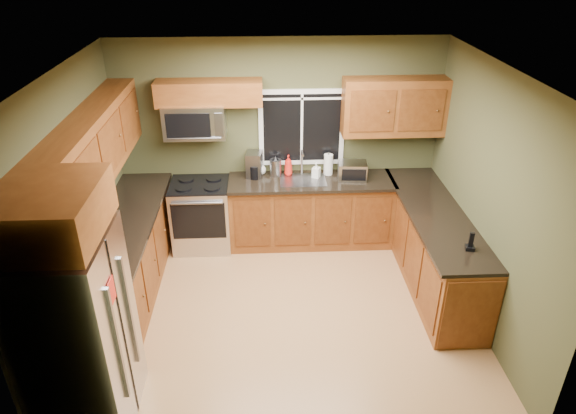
{
  "coord_description": "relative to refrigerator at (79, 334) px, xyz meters",
  "views": [
    {
      "loc": [
        -0.19,
        -4.58,
        3.78
      ],
      "look_at": [
        0.05,
        0.35,
        1.15
      ],
      "focal_mm": 32.0,
      "sensor_mm": 36.0,
      "label": 1
    }
  ],
  "objects": [
    {
      "name": "back_wall",
      "position": [
        1.74,
        3.1,
        0.45
      ],
      "size": [
        4.2,
        0.0,
        4.2
      ],
      "primitive_type": "plane",
      "rotation": [
        1.57,
        0.0,
        0.0
      ],
      "color": "#424327",
      "rests_on": "ground"
    },
    {
      "name": "base_cabinets_back",
      "position": [
        2.15,
        2.8,
        -0.45
      ],
      "size": [
        2.17,
        0.6,
        0.9
      ],
      "primitive_type": "cube",
      "color": "brown",
      "rests_on": "ground"
    },
    {
      "name": "paper_towel_roll",
      "position": [
        2.39,
        2.96,
        0.18
      ],
      "size": [
        0.13,
        0.13,
        0.31
      ],
      "color": "white",
      "rests_on": "countertop_back"
    },
    {
      "name": "upper_cabinets_back_right",
      "position": [
        3.19,
        2.94,
        0.96
      ],
      "size": [
        1.3,
        0.33,
        0.72
      ],
      "primitive_type": "cube",
      "color": "brown",
      "rests_on": "back_wall"
    },
    {
      "name": "right_wall",
      "position": [
        3.84,
        1.3,
        0.45
      ],
      "size": [
        0.0,
        3.6,
        3.6
      ],
      "primitive_type": "plane",
      "rotation": [
        1.57,
        0.0,
        -1.57
      ],
      "color": "#424327",
      "rests_on": "ground"
    },
    {
      "name": "refrigerator",
      "position": [
        0.0,
        0.0,
        0.0
      ],
      "size": [
        0.74,
        0.9,
        1.8
      ],
      "color": "#B7B7BC",
      "rests_on": "ground"
    },
    {
      "name": "window",
      "position": [
        2.04,
        3.08,
        0.65
      ],
      "size": [
        1.12,
        0.03,
        1.02
      ],
      "color": "white",
      "rests_on": "back_wall"
    },
    {
      "name": "soap_bottle_c",
      "position": [
        1.49,
        3.0,
        0.13
      ],
      "size": [
        0.15,
        0.15,
        0.18
      ],
      "primitive_type": "imported",
      "rotation": [
        0.0,
        0.0,
        0.06
      ],
      "color": "white",
      "rests_on": "countertop_back"
    },
    {
      "name": "base_cabinets_peninsula",
      "position": [
        3.54,
        1.84,
        -0.45
      ],
      "size": [
        0.6,
        2.52,
        0.9
      ],
      "color": "brown",
      "rests_on": "ground"
    },
    {
      "name": "front_wall",
      "position": [
        1.74,
        -0.5,
        0.45
      ],
      "size": [
        4.2,
        0.0,
        4.2
      ],
      "primitive_type": "plane",
      "rotation": [
        -1.57,
        0.0,
        0.0
      ],
      "color": "#424327",
      "rests_on": "ground"
    },
    {
      "name": "base_cabinets_left",
      "position": [
        -0.06,
        1.78,
        -0.45
      ],
      "size": [
        0.6,
        2.65,
        0.9
      ],
      "primitive_type": "cube",
      "color": "brown",
      "rests_on": "ground"
    },
    {
      "name": "microwave",
      "position": [
        0.69,
        2.91,
        0.83
      ],
      "size": [
        0.76,
        0.41,
        0.42
      ],
      "color": "#B7B7BC",
      "rests_on": "back_wall"
    },
    {
      "name": "sink",
      "position": [
        2.04,
        2.79,
        0.05
      ],
      "size": [
        0.6,
        0.42,
        0.36
      ],
      "color": "slate",
      "rests_on": "countertop_back"
    },
    {
      "name": "floor",
      "position": [
        1.74,
        1.3,
        -0.9
      ],
      "size": [
        4.2,
        4.2,
        0.0
      ],
      "primitive_type": "plane",
      "color": "#A47448",
      "rests_on": "ground"
    },
    {
      "name": "upper_cabinet_over_fridge",
      "position": [
        -0.0,
        0.0,
        1.13
      ],
      "size": [
        0.72,
        0.9,
        0.38
      ],
      "primitive_type": "cube",
      "color": "brown",
      "rests_on": "left_wall"
    },
    {
      "name": "cordless_phone",
      "position": [
        3.61,
        1.03,
        0.1
      ],
      "size": [
        0.11,
        0.11,
        0.2
      ],
      "color": "black",
      "rests_on": "countertop_peninsula"
    },
    {
      "name": "left_wall",
      "position": [
        -0.36,
        1.3,
        0.45
      ],
      "size": [
        0.0,
        3.6,
        3.6
      ],
      "primitive_type": "plane",
      "rotation": [
        1.57,
        0.0,
        1.57
      ],
      "color": "#424327",
      "rests_on": "ground"
    },
    {
      "name": "upper_cabinets_back_left",
      "position": [
        0.89,
        2.94,
        1.17
      ],
      "size": [
        1.3,
        0.33,
        0.3
      ],
      "primitive_type": "cube",
      "color": "brown",
      "rests_on": "back_wall"
    },
    {
      "name": "kettle",
      "position": [
        1.69,
        2.95,
        0.17
      ],
      "size": [
        0.16,
        0.16,
        0.27
      ],
      "color": "#B7B7BC",
      "rests_on": "countertop_back"
    },
    {
      "name": "countertop_back",
      "position": [
        2.15,
        2.78,
        0.02
      ],
      "size": [
        2.17,
        0.65,
        0.04
      ],
      "primitive_type": "cube",
      "color": "black",
      "rests_on": "base_cabinets_back"
    },
    {
      "name": "countertop_left",
      "position": [
        -0.04,
        1.78,
        0.02
      ],
      "size": [
        0.65,
        2.65,
        0.04
      ],
      "primitive_type": "cube",
      "color": "black",
      "rests_on": "base_cabinets_left"
    },
    {
      "name": "soap_bottle_a",
      "position": [
        1.86,
        2.96,
        0.18
      ],
      "size": [
        0.13,
        0.13,
        0.28
      ],
      "primitive_type": "imported",
      "rotation": [
        0.0,
        0.0,
        -0.21
      ],
      "color": "red",
      "rests_on": "countertop_back"
    },
    {
      "name": "toaster_oven",
      "position": [
        2.68,
        2.79,
        0.15
      ],
      "size": [
        0.39,
        0.31,
        0.23
      ],
      "color": "#B7B7BC",
      "rests_on": "countertop_back"
    },
    {
      "name": "coffee_maker",
      "position": [
        1.41,
        2.94,
        0.19
      ],
      "size": [
        0.23,
        0.29,
        0.33
      ],
      "color": "slate",
      "rests_on": "countertop_back"
    },
    {
      "name": "upper_cabinets_left",
      "position": [
        -0.2,
        1.78,
        0.96
      ],
      "size": [
        0.33,
        2.65,
        0.72
      ],
      "primitive_type": "cube",
      "color": "brown",
      "rests_on": "left_wall"
    },
    {
      "name": "countertop_peninsula",
      "position": [
        3.51,
        1.85,
        0.02
      ],
      "size": [
        0.65,
        2.5,
        0.04
      ],
      "primitive_type": "cube",
      "color": "black",
      "rests_on": "base_cabinets_peninsula"
    },
    {
      "name": "ceiling",
      "position": [
        1.74,
        1.3,
        1.8
      ],
      "size": [
        4.2,
        4.2,
        0.0
      ],
      "primitive_type": "plane",
      "rotation": [
        3.14,
        0.0,
        0.0
      ],
      "color": "white",
      "rests_on": "back_wall"
    },
    {
      "name": "soap_bottle_b",
      "position": [
        2.22,
        2.85,
        0.14
      ],
      "size": [
        0.13,
        0.13,
        0.21
      ],
      "primitive_type": "imported",
      "rotation": [
        0.0,
        0.0,
        -0.43
      ],
      "color": "white",
      "rests_on": "countertop_back"
    },
    {
      "name": "range",
      "position": [
        0.69,
        2.77,
        -0.43
      ],
      "size": [
        0.76,
        0.69,
        0.94
      ],
      "color": "#B7B7BC",
      "rests_on": "ground"
    }
  ]
}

